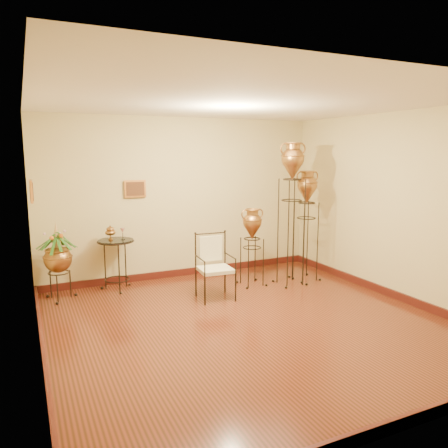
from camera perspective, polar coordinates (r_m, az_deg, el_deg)
name	(u,v)px	position (r m, az deg, el deg)	size (l,w,h in m)	color
ground	(249,323)	(5.85, 3.24, -12.78)	(5.00, 5.00, 0.00)	maroon
room_shell	(249,190)	(5.44, 3.31, 4.39)	(5.02, 5.02, 2.81)	#CCC183
amphora_tall	(291,212)	(7.29, 8.80, 1.50)	(0.52, 0.52, 2.39)	black
amphora_mid	(306,225)	(7.64, 10.66, -0.10)	(0.48, 0.48, 1.92)	black
amphora_short	(252,247)	(7.28, 3.68, -2.96)	(0.46, 0.46, 1.31)	black
planter_urn	(58,256)	(6.99, -20.90, -3.89)	(0.67, 0.67, 1.21)	black
armchair	(215,267)	(6.60, -1.14, -5.62)	(0.59, 0.56, 0.99)	black
side_table	(116,264)	(7.26, -13.87, -5.07)	(0.69, 0.69, 1.04)	black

